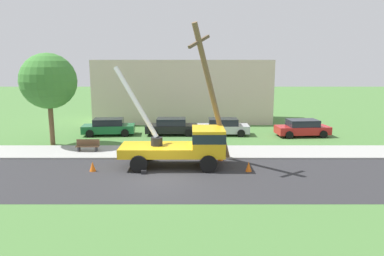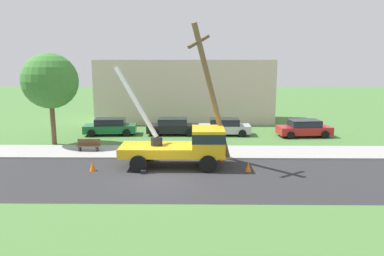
% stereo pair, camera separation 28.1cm
% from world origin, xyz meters
% --- Properties ---
extents(ground_plane, '(120.00, 120.00, 0.00)m').
position_xyz_m(ground_plane, '(0.00, 12.00, 0.00)').
color(ground_plane, '#477538').
extents(road_asphalt, '(80.00, 7.50, 0.01)m').
position_xyz_m(road_asphalt, '(0.00, 0.00, 0.00)').
color(road_asphalt, '#2B2B2D').
rests_on(road_asphalt, ground).
extents(sidewalk_strip, '(80.00, 3.49, 0.10)m').
position_xyz_m(sidewalk_strip, '(0.00, 5.49, 0.05)').
color(sidewalk_strip, '#9E9E99').
rests_on(sidewalk_strip, ground).
extents(utility_truck, '(6.78, 3.20, 5.98)m').
position_xyz_m(utility_truck, '(1.39, 2.17, 1.41)').
color(utility_truck, gold).
rests_on(utility_truck, ground).
extents(leaning_utility_pole, '(2.80, 3.16, 8.46)m').
position_xyz_m(leaning_utility_pole, '(2.91, 2.63, 4.32)').
color(leaning_utility_pole, brown).
rests_on(leaning_utility_pole, ground).
extents(traffic_cone_ahead, '(0.36, 0.36, 0.56)m').
position_xyz_m(traffic_cone_ahead, '(4.98, 1.13, 0.28)').
color(traffic_cone_ahead, orange).
rests_on(traffic_cone_ahead, ground).
extents(traffic_cone_behind, '(0.36, 0.36, 0.56)m').
position_xyz_m(traffic_cone_behind, '(-4.03, 1.17, 0.28)').
color(traffic_cone_behind, orange).
rests_on(traffic_cone_behind, ground).
extents(traffic_cone_curbside, '(0.36, 0.36, 0.56)m').
position_xyz_m(traffic_cone_curbside, '(3.54, 3.46, 0.28)').
color(traffic_cone_curbside, orange).
rests_on(traffic_cone_curbside, ground).
extents(parked_sedan_green, '(4.55, 2.28, 1.42)m').
position_xyz_m(parked_sedan_green, '(-5.47, 11.61, 0.71)').
color(parked_sedan_green, '#1E6638').
rests_on(parked_sedan_green, ground).
extents(parked_sedan_black, '(4.44, 2.08, 1.42)m').
position_xyz_m(parked_sedan_black, '(-0.07, 11.75, 0.71)').
color(parked_sedan_black, black).
rests_on(parked_sedan_black, ground).
extents(parked_sedan_silver, '(4.42, 2.05, 1.42)m').
position_xyz_m(parked_sedan_silver, '(4.39, 11.62, 0.71)').
color(parked_sedan_silver, '#B7B7BF').
rests_on(parked_sedan_silver, ground).
extents(parked_sedan_red, '(4.55, 2.29, 1.42)m').
position_xyz_m(parked_sedan_red, '(11.06, 11.07, 0.71)').
color(parked_sedan_red, '#B21E1E').
rests_on(parked_sedan_red, ground).
extents(park_bench, '(1.60, 0.45, 0.90)m').
position_xyz_m(park_bench, '(-5.56, 5.56, 0.46)').
color(park_bench, brown).
rests_on(park_bench, ground).
extents(roadside_tree_near, '(4.12, 4.12, 6.89)m').
position_xyz_m(roadside_tree_near, '(-8.91, 7.92, 4.81)').
color(roadside_tree_near, brown).
rests_on(roadside_tree_near, ground).
extents(lowrise_building_backdrop, '(18.00, 6.00, 6.40)m').
position_xyz_m(lowrise_building_backdrop, '(0.78, 19.45, 3.20)').
color(lowrise_building_backdrop, beige).
rests_on(lowrise_building_backdrop, ground).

